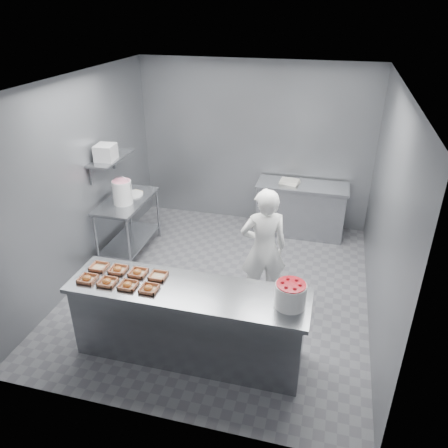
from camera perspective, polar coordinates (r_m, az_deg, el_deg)
The scene contains 24 objects.
floor at distance 6.24m, azimuth -0.45°, elevation -8.16°, with size 4.50×4.50×0.00m, color #4C4C51.
ceiling at distance 5.15m, azimuth -0.56°, elevation 18.12°, with size 4.50×4.50×0.00m, color white.
wall_back at distance 7.61m, azimuth 3.97°, elevation 10.27°, with size 4.00×0.04×2.80m, color slate.
wall_left at distance 6.33m, azimuth -18.34°, elevation 5.34°, with size 0.04×4.50×2.80m, color slate.
wall_right at distance 5.43m, azimuth 20.35°, elevation 1.34°, with size 0.04×4.50×2.80m, color slate.
service_counter at distance 4.95m, azimuth -4.62°, elevation -12.65°, with size 2.60×0.70×0.90m.
prep_table at distance 6.96m, azimuth -12.40°, elevation 0.81°, with size 0.60×1.20×0.90m.
back_counter at distance 7.52m, azimuth 9.97°, elevation 1.95°, with size 1.50×0.60×0.90m.
wall_shelf at distance 6.67m, azimuth -14.54°, elevation 8.34°, with size 0.35×0.90×0.03m, color slate.
tray_0 at distance 5.00m, azimuth -17.42°, elevation -6.82°, with size 0.19×0.18×0.06m.
tray_1 at distance 4.88m, azimuth -14.99°, elevation -7.30°, with size 0.19×0.18×0.06m.
tray_2 at distance 4.78m, azimuth -12.44°, elevation -7.80°, with size 0.19×0.18×0.06m.
tray_3 at distance 4.69m, azimuth -9.79°, elevation -8.29°, with size 0.19×0.18×0.06m.
tray_4 at distance 5.17m, azimuth -16.01°, elevation -5.39°, with size 0.19×0.18×0.04m.
tray_5 at distance 5.06m, azimuth -13.67°, elevation -5.79°, with size 0.19×0.18×0.06m.
tray_6 at distance 4.96m, azimuth -11.20°, elevation -6.22°, with size 0.19×0.18×0.06m.
tray_7 at distance 4.88m, azimuth -8.59°, elevation -6.70°, with size 0.19×0.18×0.04m.
worker at distance 5.54m, azimuth 5.19°, elevation -3.23°, with size 0.60×0.39×1.64m, color white.
strawberry_tub at distance 4.40m, azimuth 8.67°, elevation -9.03°, with size 0.31×0.31×0.26m.
glaze_bucket at distance 6.64m, azimuth -13.14°, elevation 4.14°, with size 0.30×0.28×0.44m.
bucket_lid at distance 6.97m, azimuth -11.84°, elevation 3.82°, with size 0.32×0.32×0.02m, color silver.
rag at distance 7.05m, azimuth -11.36°, elevation 4.12°, with size 0.16×0.13×0.02m, color #CCB28C.
appliance at distance 6.53m, azimuth -15.21°, elevation 9.02°, with size 0.26×0.30×0.22m, color gray.
paper_stack at distance 7.35m, azimuth 8.57°, elevation 5.51°, with size 0.30×0.22×0.06m, color silver.
Camera 1 is at (1.33, -4.91, 3.62)m, focal length 35.00 mm.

